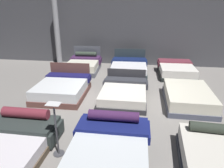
{
  "coord_description": "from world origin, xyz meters",
  "views": [
    {
      "loc": [
        0.58,
        -6.1,
        2.98
      ],
      "look_at": [
        -0.4,
        0.59,
        0.41
      ],
      "focal_mm": 32.81,
      "sensor_mm": 36.0,
      "label": 1
    }
  ],
  "objects_px": {
    "bed_5": "(188,97)",
    "price_sign": "(57,135)",
    "bed_4": "(124,93)",
    "support_pillar": "(57,32)",
    "bed_3": "(63,89)",
    "bed_7": "(129,68)",
    "bed_8": "(176,70)",
    "bed_1": "(109,153)",
    "bed_6": "(84,65)",
    "bed_0": "(10,144)"
  },
  "relations": [
    {
      "from": "bed_3",
      "to": "support_pillar",
      "type": "xyz_separation_m",
      "value": [
        -1.71,
        3.99,
        1.49
      ]
    },
    {
      "from": "bed_1",
      "to": "bed_4",
      "type": "relative_size",
      "value": 1.01
    },
    {
      "from": "bed_7",
      "to": "bed_8",
      "type": "xyz_separation_m",
      "value": [
        2.17,
        -0.1,
        0.0
      ]
    },
    {
      "from": "price_sign",
      "to": "support_pillar",
      "type": "height_order",
      "value": "support_pillar"
    },
    {
      "from": "bed_5",
      "to": "bed_7",
      "type": "height_order",
      "value": "bed_7"
    },
    {
      "from": "bed_6",
      "to": "support_pillar",
      "type": "relative_size",
      "value": 0.58
    },
    {
      "from": "bed_7",
      "to": "price_sign",
      "type": "bearing_deg",
      "value": -102.4
    },
    {
      "from": "support_pillar",
      "to": "price_sign",
      "type": "bearing_deg",
      "value": -68.45
    },
    {
      "from": "bed_3",
      "to": "bed_7",
      "type": "height_order",
      "value": "bed_7"
    },
    {
      "from": "bed_4",
      "to": "bed_8",
      "type": "relative_size",
      "value": 0.97
    },
    {
      "from": "bed_1",
      "to": "bed_7",
      "type": "relative_size",
      "value": 0.96
    },
    {
      "from": "bed_5",
      "to": "support_pillar",
      "type": "xyz_separation_m",
      "value": [
        -5.97,
        4.05,
        1.51
      ]
    },
    {
      "from": "bed_7",
      "to": "price_sign",
      "type": "relative_size",
      "value": 1.74
    },
    {
      "from": "bed_1",
      "to": "bed_7",
      "type": "bearing_deg",
      "value": 89.73
    },
    {
      "from": "bed_7",
      "to": "bed_8",
      "type": "bearing_deg",
      "value": -4.7
    },
    {
      "from": "bed_0",
      "to": "bed_6",
      "type": "bearing_deg",
      "value": 90.69
    },
    {
      "from": "bed_5",
      "to": "bed_8",
      "type": "distance_m",
      "value": 3.0
    },
    {
      "from": "bed_1",
      "to": "bed_8",
      "type": "xyz_separation_m",
      "value": [
        2.14,
        6.09,
        -0.04
      ]
    },
    {
      "from": "bed_1",
      "to": "price_sign",
      "type": "distance_m",
      "value": 1.15
    },
    {
      "from": "bed_1",
      "to": "bed_8",
      "type": "distance_m",
      "value": 6.46
    },
    {
      "from": "bed_0",
      "to": "bed_4",
      "type": "height_order",
      "value": "bed_4"
    },
    {
      "from": "bed_3",
      "to": "bed_4",
      "type": "relative_size",
      "value": 1.02
    },
    {
      "from": "bed_5",
      "to": "bed_6",
      "type": "distance_m",
      "value": 5.28
    },
    {
      "from": "bed_1",
      "to": "support_pillar",
      "type": "distance_m",
      "value": 8.26
    },
    {
      "from": "bed_0",
      "to": "bed_5",
      "type": "height_order",
      "value": "bed_0"
    },
    {
      "from": "bed_4",
      "to": "support_pillar",
      "type": "xyz_separation_m",
      "value": [
        -3.89,
        3.99,
        1.52
      ]
    },
    {
      "from": "bed_8",
      "to": "bed_1",
      "type": "bearing_deg",
      "value": -110.33
    },
    {
      "from": "price_sign",
      "to": "bed_1",
      "type": "bearing_deg",
      "value": -8.32
    },
    {
      "from": "bed_3",
      "to": "bed_7",
      "type": "bearing_deg",
      "value": 53.47
    },
    {
      "from": "bed_3",
      "to": "bed_4",
      "type": "distance_m",
      "value": 2.17
    },
    {
      "from": "bed_1",
      "to": "bed_3",
      "type": "relative_size",
      "value": 0.99
    },
    {
      "from": "bed_5",
      "to": "bed_7",
      "type": "distance_m",
      "value": 3.75
    },
    {
      "from": "bed_4",
      "to": "price_sign",
      "type": "distance_m",
      "value": 3.2
    },
    {
      "from": "bed_7",
      "to": "bed_5",
      "type": "bearing_deg",
      "value": -57.72
    },
    {
      "from": "bed_4",
      "to": "bed_0",
      "type": "bearing_deg",
      "value": -124.63
    },
    {
      "from": "bed_3",
      "to": "price_sign",
      "type": "bearing_deg",
      "value": -72.1
    },
    {
      "from": "bed_5",
      "to": "price_sign",
      "type": "height_order",
      "value": "price_sign"
    },
    {
      "from": "bed_6",
      "to": "bed_8",
      "type": "height_order",
      "value": "bed_6"
    },
    {
      "from": "bed_3",
      "to": "support_pillar",
      "type": "bearing_deg",
      "value": 111.85
    },
    {
      "from": "bed_3",
      "to": "bed_4",
      "type": "xyz_separation_m",
      "value": [
        2.17,
        0.0,
        -0.04
      ]
    },
    {
      "from": "bed_1",
      "to": "bed_8",
      "type": "bearing_deg",
      "value": 70.12
    },
    {
      "from": "bed_5",
      "to": "price_sign",
      "type": "relative_size",
      "value": 1.78
    },
    {
      "from": "bed_8",
      "to": "price_sign",
      "type": "height_order",
      "value": "price_sign"
    },
    {
      "from": "bed_5",
      "to": "price_sign",
      "type": "xyz_separation_m",
      "value": [
        -3.21,
        -2.93,
        0.23
      ]
    },
    {
      "from": "bed_6",
      "to": "support_pillar",
      "type": "distance_m",
      "value": 2.42
    },
    {
      "from": "price_sign",
      "to": "bed_7",
      "type": "bearing_deg",
      "value": 79.7
    },
    {
      "from": "bed_7",
      "to": "bed_8",
      "type": "relative_size",
      "value": 1.01
    },
    {
      "from": "price_sign",
      "to": "bed_4",
      "type": "bearing_deg",
      "value": 69.32
    },
    {
      "from": "bed_6",
      "to": "support_pillar",
      "type": "bearing_deg",
      "value": 145.74
    },
    {
      "from": "bed_7",
      "to": "support_pillar",
      "type": "relative_size",
      "value": 0.6
    }
  ]
}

